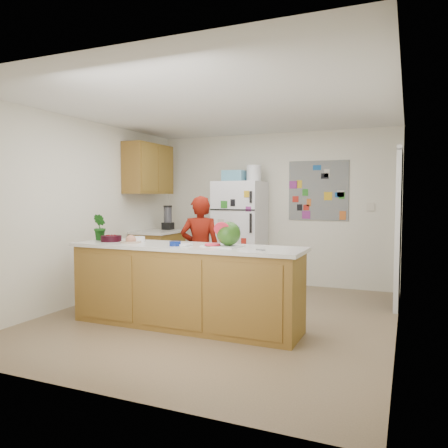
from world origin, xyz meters
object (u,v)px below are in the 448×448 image
at_px(refrigerator, 240,234).
at_px(watermelon, 229,234).
at_px(cherry_bowl, 111,238).
at_px(person, 200,250).

xyz_separation_m(refrigerator, watermelon, (0.76, -2.34, 0.21)).
relative_size(watermelon, cherry_bowl, 1.06).
bearing_deg(cherry_bowl, refrigerator, 72.64).
distance_m(refrigerator, person, 1.40).
xyz_separation_m(refrigerator, person, (-0.04, -1.40, -0.12)).
relative_size(refrigerator, cherry_bowl, 6.96).
distance_m(person, cherry_bowl, 1.23).
bearing_deg(watermelon, cherry_bowl, -178.41).
height_order(refrigerator, person, refrigerator).
bearing_deg(person, refrigerator, -112.76).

